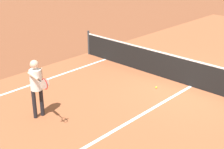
% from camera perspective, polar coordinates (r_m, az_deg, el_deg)
% --- Properties ---
extents(ground_plane, '(60.00, 60.00, 0.00)m').
position_cam_1_polar(ground_plane, '(11.14, 14.11, -2.10)').
color(ground_plane, brown).
extents(court_surface_inbounds, '(10.62, 24.40, 0.00)m').
position_cam_1_polar(court_surface_inbounds, '(11.14, 14.11, -2.10)').
color(court_surface_inbounds, '#9E5433').
rests_on(court_surface_inbounds, ground_plane).
extents(line_center_service, '(0.10, 6.40, 0.01)m').
position_cam_1_polar(line_center_service, '(8.75, 3.43, -8.41)').
color(line_center_service, white).
rests_on(line_center_service, ground_plane).
extents(net, '(10.39, 0.09, 1.07)m').
position_cam_1_polar(net, '(10.95, 14.35, 0.25)').
color(net, '#33383D').
rests_on(net, ground_plane).
extents(player_near, '(1.18, 0.64, 1.69)m').
position_cam_1_polar(player_near, '(8.71, -13.57, -1.44)').
color(player_near, black).
rests_on(player_near, ground_plane).
extents(tennis_ball_near_net, '(0.07, 0.07, 0.07)m').
position_cam_1_polar(tennis_ball_near_net, '(10.75, 8.03, -2.33)').
color(tennis_ball_near_net, '#CCE033').
rests_on(tennis_ball_near_net, ground_plane).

